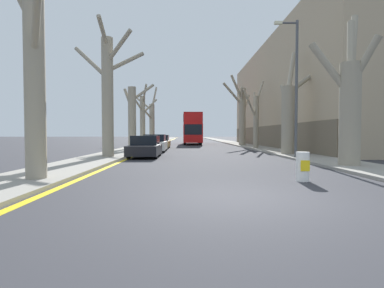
# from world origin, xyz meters

# --- Properties ---
(ground_plane) EXTENTS (300.00, 300.00, 0.00)m
(ground_plane) POSITION_xyz_m (0.00, 0.00, 0.00)
(ground_plane) COLOR #333338
(sidewalk_left) EXTENTS (2.70, 120.00, 0.12)m
(sidewalk_left) POSITION_xyz_m (-6.16, 50.00, 0.06)
(sidewalk_left) COLOR gray
(sidewalk_left) RESTS_ON ground
(sidewalk_right) EXTENTS (2.70, 120.00, 0.12)m
(sidewalk_right) POSITION_xyz_m (6.16, 50.00, 0.06)
(sidewalk_right) COLOR gray
(sidewalk_right) RESTS_ON ground
(building_facade_right) EXTENTS (10.08, 34.49, 11.59)m
(building_facade_right) POSITION_xyz_m (12.50, 27.10, 5.78)
(building_facade_right) COLOR tan
(building_facade_right) RESTS_ON ground
(kerb_line_stripe) EXTENTS (0.24, 120.00, 0.01)m
(kerb_line_stripe) POSITION_xyz_m (-4.63, 50.00, 0.00)
(kerb_line_stripe) COLOR yellow
(kerb_line_stripe) RESTS_ON ground
(street_tree_left_0) EXTENTS (2.80, 5.44, 8.88)m
(street_tree_left_0) POSITION_xyz_m (-5.59, 2.37, 4.10)
(street_tree_left_0) COLOR gray
(street_tree_left_0) RESTS_ON ground
(street_tree_left_1) EXTENTS (4.44, 3.21, 7.79)m
(street_tree_left_1) POSITION_xyz_m (-5.80, 11.11, 3.96)
(street_tree_left_1) COLOR gray
(street_tree_left_1) RESTS_ON ground
(street_tree_left_2) EXTENTS (2.59, 3.05, 5.78)m
(street_tree_left_2) POSITION_xyz_m (-5.64, 18.30, 2.95)
(street_tree_left_2) COLOR gray
(street_tree_left_2) RESTS_ON ground
(street_tree_left_3) EXTENTS (2.02, 4.32, 6.42)m
(street_tree_left_3) POSITION_xyz_m (-5.76, 25.18, 3.13)
(street_tree_left_3) COLOR gray
(street_tree_left_3) RESTS_ON ground
(street_tree_left_4) EXTENTS (3.53, 3.96, 7.98)m
(street_tree_left_4) POSITION_xyz_m (-5.87, 33.59, 3.23)
(street_tree_left_4) COLOR gray
(street_tree_left_4) RESTS_ON ground
(street_tree_right_0) EXTENTS (2.77, 2.45, 7.02)m
(street_tree_right_0) POSITION_xyz_m (5.88, 6.12, 2.88)
(street_tree_right_0) COLOR gray
(street_tree_right_0) RESTS_ON ground
(street_tree_right_1) EXTENTS (2.61, 2.39, 7.47)m
(street_tree_right_1) POSITION_xyz_m (5.86, 13.71, 2.85)
(street_tree_right_1) COLOR gray
(street_tree_right_1) RESTS_ON ground
(street_tree_right_2) EXTENTS (2.85, 3.34, 6.96)m
(street_tree_right_2) POSITION_xyz_m (5.66, 22.57, 3.01)
(street_tree_right_2) COLOR gray
(street_tree_right_2) RESTS_ON ground
(street_tree_right_3) EXTENTS (3.82, 3.80, 8.47)m
(street_tree_right_3) POSITION_xyz_m (5.57, 29.58, 3.98)
(street_tree_right_3) COLOR gray
(street_tree_right_3) RESTS_ON ground
(double_decker_bus) EXTENTS (2.48, 10.47, 4.22)m
(double_decker_bus) POSITION_xyz_m (-0.30, 35.77, 2.39)
(double_decker_bus) COLOR red
(double_decker_bus) RESTS_ON ground
(parked_car_0) EXTENTS (1.80, 4.07, 1.35)m
(parked_car_0) POSITION_xyz_m (-3.74, 12.06, 0.64)
(parked_car_0) COLOR black
(parked_car_0) RESTS_ON ground
(parked_car_1) EXTENTS (1.83, 3.93, 1.42)m
(parked_car_1) POSITION_xyz_m (-3.74, 17.79, 0.67)
(parked_car_1) COLOR silver
(parked_car_1) RESTS_ON ground
(parked_car_2) EXTENTS (1.75, 4.26, 1.36)m
(parked_car_2) POSITION_xyz_m (-3.74, 23.55, 0.64)
(parked_car_2) COLOR olive
(parked_car_2) RESTS_ON ground
(lamp_post) EXTENTS (1.40, 0.20, 7.99)m
(lamp_post) POSITION_xyz_m (5.11, 10.59, 4.46)
(lamp_post) COLOR #4C4F54
(lamp_post) RESTS_ON ground
(traffic_bollard) EXTENTS (0.40, 0.41, 0.91)m
(traffic_bollard) POSITION_xyz_m (2.42, 2.45, 0.45)
(traffic_bollard) COLOR white
(traffic_bollard) RESTS_ON ground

